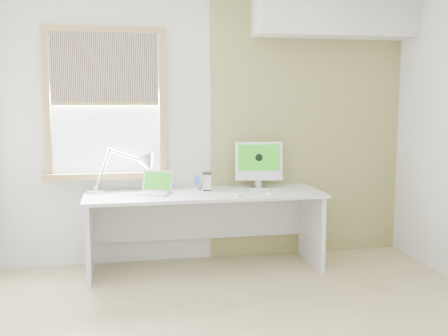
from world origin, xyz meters
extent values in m
cube|color=tan|center=(0.00, 0.00, -0.01)|extent=(4.00, 3.50, 0.02)
cube|color=white|center=(0.00, 1.76, 1.30)|extent=(4.00, 0.02, 2.60)
cube|color=white|center=(0.00, -1.76, 1.30)|extent=(4.00, 0.02, 2.60)
cube|color=#978D52|center=(1.00, 1.74, 1.30)|extent=(2.00, 0.02, 2.60)
cube|color=white|center=(1.20, 1.57, 2.40)|extent=(1.60, 0.40, 0.42)
cube|color=#AB894A|center=(-1.53, 1.72, 1.55)|extent=(0.06, 0.06, 1.42)
cube|color=#AB894A|center=(-0.47, 1.72, 1.55)|extent=(0.06, 0.06, 1.42)
cube|color=#AB894A|center=(-1.00, 1.72, 2.23)|extent=(1.00, 0.06, 0.06)
cube|color=#AB894A|center=(-1.00, 1.70, 0.87)|extent=(1.20, 0.14, 0.06)
cube|color=#D1E2F9|center=(-1.00, 1.74, 1.55)|extent=(1.00, 0.01, 1.30)
cube|color=beige|center=(-1.00, 1.70, 1.88)|extent=(0.98, 0.02, 0.65)
cube|color=#AB894A|center=(-1.00, 1.70, 1.55)|extent=(0.98, 0.03, 0.03)
cube|color=white|center=(-0.12, 1.38, 0.71)|extent=(2.20, 0.70, 0.03)
cube|color=white|center=(-1.17, 1.38, 0.35)|extent=(0.04, 0.64, 0.70)
cube|color=white|center=(0.93, 1.38, 0.35)|extent=(0.04, 0.64, 0.70)
cube|color=white|center=(-0.12, 1.70, 0.45)|extent=(2.08, 0.02, 0.48)
cylinder|color=#B3B5B7|center=(-1.11, 1.57, 0.74)|extent=(0.22, 0.22, 0.02)
sphere|color=#B3B5B7|center=(-1.11, 1.57, 0.76)|extent=(0.06, 0.06, 0.05)
cylinder|color=#B3B5B7|center=(-1.04, 1.59, 0.94)|extent=(0.17, 0.07, 0.37)
sphere|color=#B3B5B7|center=(-0.97, 1.62, 1.12)|extent=(0.06, 0.06, 0.04)
cylinder|color=#B3B5B7|center=(-0.81, 1.64, 1.06)|extent=(0.33, 0.08, 0.14)
sphere|color=#B3B5B7|center=(-0.65, 1.67, 1.00)|extent=(0.05, 0.05, 0.04)
cone|color=#B3B5B7|center=(-0.62, 1.68, 0.97)|extent=(0.29, 0.30, 0.22)
cube|color=#B3B5B7|center=(-0.59, 1.38, 0.74)|extent=(0.36, 0.32, 0.02)
cube|color=#B2B5B7|center=(-0.59, 1.38, 0.75)|extent=(0.28, 0.23, 0.00)
cube|color=#B3B5B7|center=(-0.54, 1.48, 0.84)|extent=(0.29, 0.19, 0.19)
cube|color=#1C7E11|center=(-0.55, 1.47, 0.84)|extent=(0.25, 0.16, 0.16)
cylinder|color=#B3B5B7|center=(-0.16, 1.55, 0.74)|extent=(0.08, 0.08, 0.02)
cube|color=#B3B5B7|center=(-0.16, 1.55, 0.81)|extent=(0.06, 0.02, 0.12)
cube|color=#194C99|center=(-0.16, 1.55, 0.81)|extent=(0.05, 0.01, 0.09)
cube|color=#B3B5B7|center=(-0.07, 1.53, 0.81)|extent=(0.10, 0.14, 0.16)
cube|color=black|center=(-0.07, 1.53, 0.89)|extent=(0.10, 0.14, 0.01)
cube|color=black|center=(-0.07, 1.53, 0.74)|extent=(0.10, 0.14, 0.01)
cube|color=#B3B5B7|center=(0.44, 1.55, 0.74)|extent=(0.19, 0.18, 0.01)
cube|color=#B3B5B7|center=(0.45, 1.57, 0.81)|extent=(0.06, 0.03, 0.15)
cube|color=white|center=(0.45, 1.56, 0.99)|extent=(0.47, 0.15, 0.38)
cube|color=#1C7E11|center=(0.44, 1.54, 1.03)|extent=(0.40, 0.09, 0.25)
cylinder|color=black|center=(0.44, 1.54, 1.03)|extent=(0.08, 0.02, 0.07)
cube|color=white|center=(0.62, 1.16, 0.74)|extent=(0.41, 0.14, 0.01)
cube|color=white|center=(0.62, 1.16, 0.75)|extent=(0.38, 0.11, 0.00)
ellipsoid|color=white|center=(0.14, 1.13, 0.74)|extent=(0.07, 0.10, 0.03)
camera|label=1|loc=(-0.88, -3.42, 1.59)|focal=42.65mm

